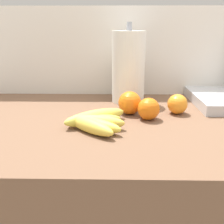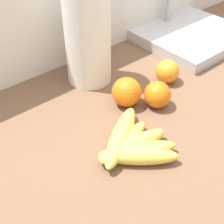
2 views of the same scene
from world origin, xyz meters
The scene contains 8 objects.
counter centered at (0.00, 0.00, 0.47)m, with size 1.73×0.66×0.95m, color brown.
wall_back centered at (0.00, 0.36, 0.65)m, with size 2.13×0.06×1.30m, color silver.
banana_bunch centered at (-0.37, -0.07, 0.97)m, with size 0.19×0.21×0.04m.
orange_right centered at (-0.10, 0.07, 0.98)m, with size 0.07×0.07×0.07m, color orange.
orange_front centered at (-0.20, 0.01, 0.98)m, with size 0.07×0.07×0.07m, color orange.
orange_back_right centered at (-0.26, 0.07, 0.98)m, with size 0.08×0.08×0.08m, color orange.
paper_towel_roll centered at (-0.26, 0.22, 1.08)m, with size 0.12×0.12×0.29m.
sink_basin centered at (0.15, 0.19, 0.97)m, with size 0.33×0.31×0.22m.
Camera 2 is at (-0.71, -0.41, 1.46)m, focal length 51.33 mm.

